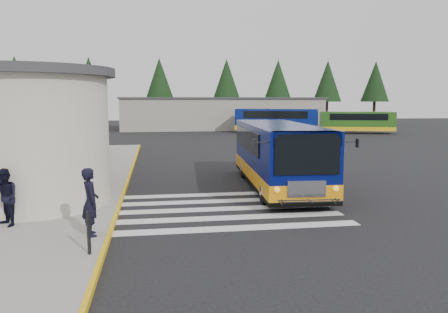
{
  "coord_description": "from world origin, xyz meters",
  "views": [
    {
      "loc": [
        -2.7,
        -15.74,
        3.84
      ],
      "look_at": [
        -0.31,
        -0.5,
        1.84
      ],
      "focal_mm": 35.0,
      "sensor_mm": 36.0,
      "label": 1
    }
  ],
  "objects": [
    {
      "name": "tree_line",
      "position": [
        6.29,
        50.0,
        6.77
      ],
      "size": [
        58.4,
        4.4,
        10.0
      ],
      "color": "black",
      "rests_on": "ground"
    },
    {
      "name": "transit_bus",
      "position": [
        2.58,
        2.63,
        1.34
      ],
      "size": [
        3.66,
        10.05,
        2.79
      ],
      "rotation": [
        0.0,
        0.0,
        -0.06
      ],
      "color": "#070F56",
      "rests_on": "ground"
    },
    {
      "name": "ground",
      "position": [
        0.0,
        0.0,
        0.0
      ],
      "size": [
        140.0,
        140.0,
        0.0
      ],
      "primitive_type": "plane",
      "color": "black",
      "rests_on": "ground"
    },
    {
      "name": "far_bus_b",
      "position": [
        20.42,
        32.03,
        1.4
      ],
      "size": [
        8.67,
        4.5,
        2.15
      ],
      "rotation": [
        0.0,
        0.0,
        1.3
      ],
      "color": "#265617",
      "rests_on": "ground"
    },
    {
      "name": "pedestrian_a",
      "position": [
        -4.5,
        -3.71,
        1.09
      ],
      "size": [
        0.63,
        0.78,
        1.88
      ],
      "primitive_type": "imported",
      "rotation": [
        0.0,
        0.0,
        1.86
      ],
      "color": "black",
      "rests_on": "sidewalk"
    },
    {
      "name": "depot_building",
      "position": [
        6.0,
        42.0,
        2.11
      ],
      "size": [
        26.4,
        8.4,
        4.2
      ],
      "color": "gray",
      "rests_on": "ground"
    },
    {
      "name": "pedestrian_b",
      "position": [
        -7.11,
        -2.4,
        1.01
      ],
      "size": [
        1.03,
        1.05,
        1.71
      ],
      "primitive_type": "imported",
      "rotation": [
        0.0,
        0.0,
        -0.87
      ],
      "color": "black",
      "rests_on": "sidewalk"
    },
    {
      "name": "bollard",
      "position": [
        -4.34,
        -5.23,
        0.68
      ],
      "size": [
        0.09,
        0.09,
        1.07
      ],
      "primitive_type": "cylinder",
      "color": "black",
      "rests_on": "sidewalk"
    },
    {
      "name": "curb_strip",
      "position": [
        -4.05,
        4.0,
        0.08
      ],
      "size": [
        0.12,
        34.0,
        0.16
      ],
      "primitive_type": "cube",
      "color": "gold",
      "rests_on": "ground"
    },
    {
      "name": "far_bus_a",
      "position": [
        11.25,
        33.65,
        1.58
      ],
      "size": [
        9.71,
        6.2,
        2.44
      ],
      "rotation": [
        0.0,
        0.0,
        1.16
      ],
      "color": "navy",
      "rests_on": "ground"
    },
    {
      "name": "sidewalk",
      "position": [
        -9.0,
        4.0,
        0.07
      ],
      "size": [
        10.0,
        34.0,
        0.15
      ],
      "primitive_type": "cube",
      "color": "gray",
      "rests_on": "ground"
    },
    {
      "name": "crosswalk",
      "position": [
        -0.5,
        -0.8,
        0.01
      ],
      "size": [
        8.0,
        5.35,
        0.01
      ],
      "color": "silver",
      "rests_on": "ground"
    }
  ]
}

